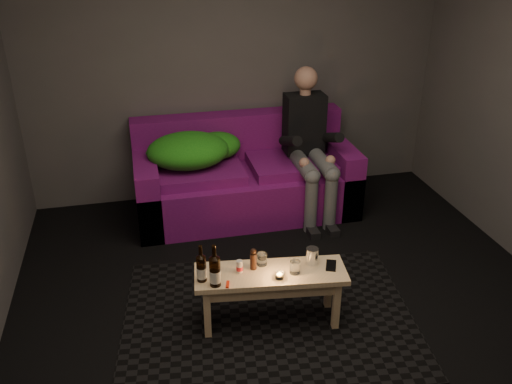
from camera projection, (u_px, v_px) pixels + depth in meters
floor at (302, 328)px, 3.72m from camera, size 4.50×4.50×0.00m
room at (289, 75)px, 3.41m from camera, size 4.50×4.50×4.50m
rug at (268, 316)px, 3.83m from camera, size 2.20×1.72×0.01m
sofa at (244, 179)px, 5.17m from camera, size 2.04×0.92×0.88m
green_blanket at (193, 150)px, 4.91m from camera, size 0.90×0.61×0.31m
person at (309, 142)px, 4.97m from camera, size 0.37×0.84×1.36m
coffee_table at (271, 281)px, 3.64m from camera, size 1.05×0.45×0.41m
beer_bottle_a at (201, 268)px, 3.48m from camera, size 0.07×0.07×0.26m
beer_bottle_b at (215, 271)px, 3.43m from camera, size 0.07×0.07×0.30m
salt_shaker at (240, 266)px, 3.59m from camera, size 0.05×0.05×0.09m
pepper_mill at (253, 261)px, 3.62m from camera, size 0.05×0.05×0.12m
tumbler_back at (262, 259)px, 3.67m from camera, size 0.08×0.08×0.08m
tealight at (280, 275)px, 3.53m from camera, size 0.06×0.06×0.04m
tumbler_front at (295, 267)px, 3.58m from camera, size 0.08×0.08×0.09m
steel_cup at (312, 256)px, 3.68m from camera, size 0.10×0.10×0.12m
smartphone at (331, 265)px, 3.67m from camera, size 0.11×0.15×0.01m
red_lighter at (228, 284)px, 3.47m from camera, size 0.04×0.07×0.01m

